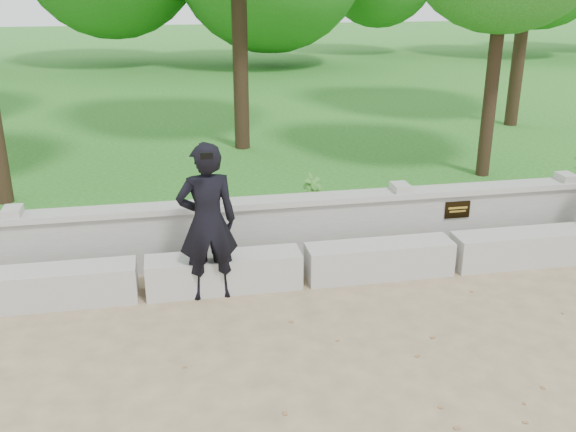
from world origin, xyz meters
name	(u,v)px	position (x,y,z in m)	size (l,w,h in m)	color
ground	(527,344)	(0.00, 0.00, 0.00)	(80.00, 80.00, 0.00)	tan
lawn	(283,100)	(0.00, 14.00, 0.12)	(40.00, 22.00, 0.25)	#1F5817
concrete_bench	(452,254)	(0.00, 1.90, 0.22)	(11.90, 0.45, 0.45)	#B8B6AE
parapet_wall	(432,218)	(0.00, 2.60, 0.46)	(12.50, 0.35, 0.90)	#ADABA3
man_main	(207,222)	(-3.19, 1.74, 0.96)	(0.73, 0.65, 1.92)	black
shrub_a	(314,194)	(-1.45, 3.68, 0.57)	(0.33, 0.23, 0.64)	#448C2F
shrub_b	(308,200)	(-1.57, 3.56, 0.51)	(0.29, 0.23, 0.52)	#448C2F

